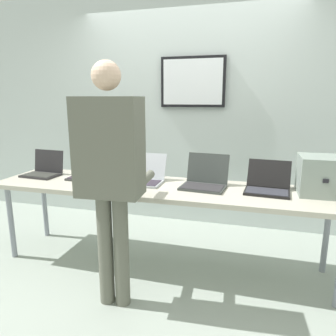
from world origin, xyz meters
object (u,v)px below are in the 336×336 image
at_px(laptop_station_0, 44,170).
at_px(laptop_station_2, 145,176).
at_px(person, 110,165).
at_px(workbench, 161,191).
at_px(laptop_station_4, 268,185).
at_px(laptop_station_3, 205,180).
at_px(equipment_box, 321,175).
at_px(laptop_station_1, 91,172).

xyz_separation_m(laptop_station_0, laptop_station_2, (1.07, 0.02, 0.00)).
distance_m(laptop_station_0, person, 1.30).
height_order(workbench, laptop_station_2, laptop_station_2).
bearing_deg(laptop_station_4, laptop_station_2, -179.90).
relative_size(laptop_station_2, laptop_station_3, 0.89).
bearing_deg(laptop_station_0, laptop_station_4, 0.50).
distance_m(laptop_station_0, laptop_station_4, 2.15).
bearing_deg(equipment_box, laptop_station_2, -178.78).
bearing_deg(laptop_station_1, workbench, -8.38).
relative_size(equipment_box, laptop_station_4, 0.90).
relative_size(workbench, equipment_box, 8.58).
height_order(equipment_box, laptop_station_1, equipment_box).
height_order(laptop_station_0, laptop_station_1, laptop_station_0).
distance_m(equipment_box, laptop_station_1, 2.05).
height_order(workbench, person, person).
relative_size(laptop_station_2, laptop_station_4, 0.91).
relative_size(workbench, person, 1.74).
bearing_deg(laptop_station_1, laptop_station_2, -2.60).
bearing_deg(laptop_station_3, laptop_station_4, 0.68).
bearing_deg(laptop_station_1, laptop_station_3, -1.53).
xyz_separation_m(laptop_station_0, person, (1.07, -0.69, 0.25)).
relative_size(laptop_station_2, person, 0.20).
bearing_deg(person, laptop_station_0, 147.29).
bearing_deg(laptop_station_2, workbench, -24.81).
relative_size(laptop_station_4, person, 0.23).
bearing_deg(equipment_box, laptop_station_4, -175.77).
height_order(equipment_box, person, person).
distance_m(workbench, laptop_station_3, 0.40).
height_order(laptop_station_2, laptop_station_3, laptop_station_3).
xyz_separation_m(laptop_station_0, laptop_station_3, (1.62, 0.01, 0.01)).
bearing_deg(person, laptop_station_4, 33.36).
xyz_separation_m(equipment_box, laptop_station_0, (-2.55, -0.05, -0.10)).
xyz_separation_m(workbench, laptop_station_0, (-1.25, 0.07, 0.11)).
bearing_deg(laptop_station_3, laptop_station_1, 178.47).
bearing_deg(laptop_station_4, laptop_station_3, -179.32).
bearing_deg(laptop_station_2, person, -89.50).
relative_size(laptop_station_3, laptop_station_4, 1.02).
relative_size(workbench, laptop_station_2, 8.51).
bearing_deg(person, laptop_station_3, 51.91).
bearing_deg(laptop_station_1, laptop_station_0, -175.17).
distance_m(equipment_box, laptop_station_3, 0.93).
bearing_deg(equipment_box, laptop_station_1, -179.83).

